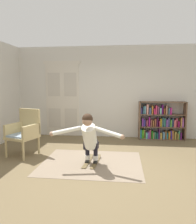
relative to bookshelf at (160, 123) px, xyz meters
The scene contains 8 objects.
ground_plane 2.95m from the bookshelf, 124.60° to the right, with size 7.20×7.20×0.00m, color brown.
back_wall 1.90m from the bookshelf, behind, with size 6.00×0.10×2.90m, color beige.
double_door 3.22m from the bookshelf, behind, with size 1.22×0.05×2.45m.
rug 2.97m from the bookshelf, 128.24° to the right, with size 2.13×1.71×0.01m, color gray.
bookshelf is the anchor object (origin of this frame).
wicker_chair 3.98m from the bookshelf, 151.15° to the right, with size 0.75×0.75×1.10m.
skis_pair 2.95m from the bookshelf, 128.56° to the right, with size 0.32×0.76×0.07m.
person_skier 3.09m from the bookshelf, 126.20° to the right, with size 1.47×0.68×1.05m.
Camera 1 is at (0.50, -4.31, 1.67)m, focal length 34.36 mm.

